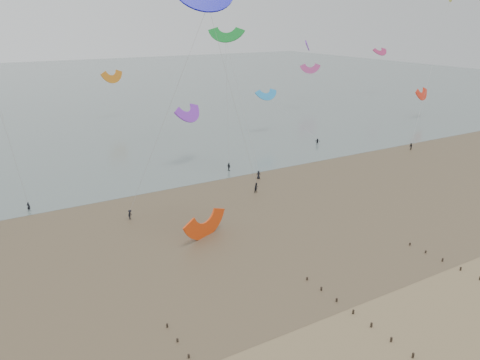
{
  "coord_description": "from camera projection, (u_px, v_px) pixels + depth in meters",
  "views": [
    {
      "loc": [
        -27.9,
        -26.39,
        29.87
      ],
      "look_at": [
        4.0,
        28.0,
        8.0
      ],
      "focal_mm": 35.0,
      "sensor_mm": 36.0,
      "label": 1
    }
  ],
  "objects": [
    {
      "name": "ground",
      "position": [
        352.0,
        349.0,
        44.63
      ],
      "size": [
        500.0,
        500.0,
        0.0
      ],
      "primitive_type": "plane",
      "color": "brown",
      "rests_on": "ground"
    },
    {
      "name": "sea_and_shore",
      "position": [
        173.0,
        227.0,
        70.71
      ],
      "size": [
        500.0,
        665.0,
        0.03
      ],
      "color": "#475654",
      "rests_on": "ground"
    },
    {
      "name": "kitesurfer_lead",
      "position": [
        29.0,
        207.0,
        76.14
      ],
      "size": [
        0.7,
        0.65,
        1.6
      ],
      "primitive_type": "imported",
      "rotation": [
        0.0,
        0.0,
        2.52
      ],
      "color": "black",
      "rests_on": "ground"
    },
    {
      "name": "kitesurfers",
      "position": [
        255.0,
        173.0,
        92.43
      ],
      "size": [
        130.89,
        22.41,
        1.88
      ],
      "color": "black",
      "rests_on": "ground"
    },
    {
      "name": "grounded_kite",
      "position": [
        206.0,
        236.0,
        67.69
      ],
      "size": [
        8.82,
        7.95,
        3.97
      ],
      "primitive_type": null,
      "rotation": [
        1.54,
        0.0,
        0.39
      ],
      "color": "#E43F0E",
      "rests_on": "ground"
    },
    {
      "name": "kites_airborne",
      "position": [
        52.0,
        59.0,
        109.2
      ],
      "size": [
        238.76,
        111.61,
        39.25
      ],
      "color": "#11832A",
      "rests_on": "ground"
    }
  ]
}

